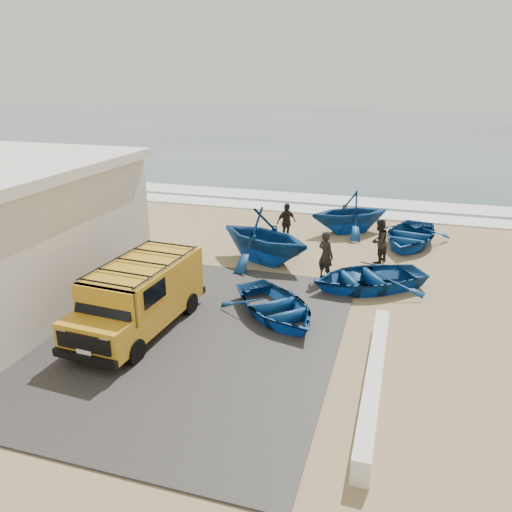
# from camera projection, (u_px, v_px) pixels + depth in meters

# --- Properties ---
(ground) EXTENTS (160.00, 160.00, 0.00)m
(ground) POSITION_uv_depth(u_px,v_px,m) (215.00, 305.00, 15.36)
(ground) COLOR #9C835A
(slab) EXTENTS (12.00, 10.00, 0.05)m
(slab) POSITION_uv_depth(u_px,v_px,m) (124.00, 325.00, 14.11)
(slab) COLOR #383533
(slab) RESTS_ON ground
(ocean) EXTENTS (180.00, 88.00, 0.01)m
(ocean) POSITION_uv_depth(u_px,v_px,m) (370.00, 127.00, 65.63)
(ocean) COLOR #385166
(ocean) RESTS_ON ground
(surf_line) EXTENTS (180.00, 1.60, 0.06)m
(surf_line) POSITION_uv_depth(u_px,v_px,m) (299.00, 209.00, 26.12)
(surf_line) COLOR white
(surf_line) RESTS_ON ground
(surf_wash) EXTENTS (180.00, 2.20, 0.04)m
(surf_wash) POSITION_uv_depth(u_px,v_px,m) (308.00, 198.00, 28.37)
(surf_wash) COLOR white
(surf_wash) RESTS_ON ground
(parapet) EXTENTS (0.35, 6.00, 0.55)m
(parapet) POSITION_uv_depth(u_px,v_px,m) (374.00, 378.00, 11.21)
(parapet) COLOR silver
(parapet) RESTS_ON ground
(van) EXTENTS (2.08, 4.65, 1.95)m
(van) POSITION_uv_depth(u_px,v_px,m) (140.00, 294.00, 13.60)
(van) COLOR gold
(van) RESTS_ON ground
(boat_near_left) EXTENTS (4.27, 4.31, 0.73)m
(boat_near_left) POSITION_uv_depth(u_px,v_px,m) (276.00, 306.00, 14.46)
(boat_near_left) COLOR navy
(boat_near_left) RESTS_ON ground
(boat_near_right) EXTENTS (4.72, 4.34, 0.80)m
(boat_near_right) POSITION_uv_depth(u_px,v_px,m) (368.00, 277.00, 16.41)
(boat_near_right) COLOR navy
(boat_near_right) RESTS_ON ground
(boat_mid_left) EXTENTS (4.95, 4.67, 2.07)m
(boat_mid_left) POSITION_uv_depth(u_px,v_px,m) (264.00, 236.00, 18.56)
(boat_mid_left) COLOR navy
(boat_mid_left) RESTS_ON ground
(boat_mid_right) EXTENTS (3.57, 4.48, 0.83)m
(boat_mid_right) POSITION_uv_depth(u_px,v_px,m) (410.00, 235.00, 20.59)
(boat_mid_right) COLOR navy
(boat_mid_right) RESTS_ON ground
(boat_far_left) EXTENTS (4.63, 4.47, 1.87)m
(boat_far_left) POSITION_uv_depth(u_px,v_px,m) (350.00, 212.00, 22.06)
(boat_far_left) COLOR navy
(boat_far_left) RESTS_ON ground
(fisherman_front) EXTENTS (0.75, 0.68, 1.71)m
(fisherman_front) POSITION_uv_depth(u_px,v_px,m) (326.00, 255.00, 17.09)
(fisherman_front) COLOR black
(fisherman_front) RESTS_ON ground
(fisherman_middle) EXTENTS (0.93, 1.01, 1.67)m
(fisherman_middle) POSITION_uv_depth(u_px,v_px,m) (379.00, 241.00, 18.57)
(fisherman_middle) COLOR black
(fisherman_middle) RESTS_ON ground
(fisherman_back) EXTENTS (0.92, 0.99, 1.63)m
(fisherman_back) POSITION_uv_depth(u_px,v_px,m) (286.00, 222.00, 20.99)
(fisherman_back) COLOR black
(fisherman_back) RESTS_ON ground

